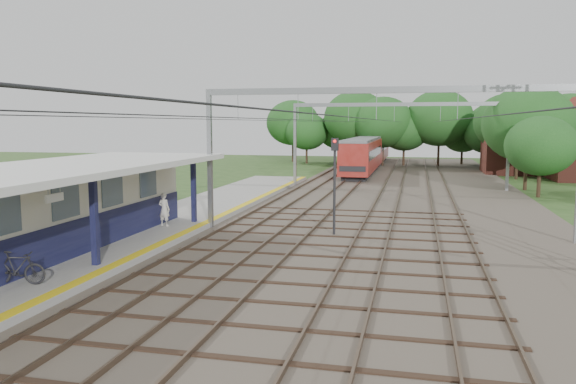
% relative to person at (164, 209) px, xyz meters
% --- Properties ---
extents(ground, '(160.00, 160.00, 0.00)m').
position_rel_person_xyz_m(ground, '(6.84, -13.53, -1.17)').
color(ground, '#2D4C1E').
rests_on(ground, ground).
extents(ballast_bed, '(18.00, 90.00, 0.10)m').
position_rel_person_xyz_m(ballast_bed, '(10.84, 16.47, -1.12)').
color(ballast_bed, '#473D33').
rests_on(ballast_bed, ground).
extents(platform, '(5.00, 52.00, 0.35)m').
position_rel_person_xyz_m(platform, '(-0.66, 0.47, -0.99)').
color(platform, gray).
rests_on(platform, ground).
extents(yellow_stripe, '(0.45, 52.00, 0.01)m').
position_rel_person_xyz_m(yellow_stripe, '(1.59, 0.47, -0.81)').
color(yellow_stripe, yellow).
rests_on(yellow_stripe, platform).
extents(station_building, '(3.41, 18.00, 3.40)m').
position_rel_person_xyz_m(station_building, '(-2.04, -6.53, 0.88)').
color(station_building, beige).
rests_on(station_building, platform).
extents(canopy, '(6.40, 20.00, 3.44)m').
position_rel_person_xyz_m(canopy, '(-0.93, -7.53, 2.47)').
color(canopy, '#121439').
rests_on(canopy, platform).
extents(rail_tracks, '(11.80, 88.00, 0.15)m').
position_rel_person_xyz_m(rail_tracks, '(8.34, 16.47, -0.99)').
color(rail_tracks, brown).
rests_on(rail_tracks, ballast_bed).
extents(catenary_system, '(17.22, 88.00, 7.00)m').
position_rel_person_xyz_m(catenary_system, '(10.23, 11.75, 4.34)').
color(catenary_system, gray).
rests_on(catenary_system, ground).
extents(tree_band, '(31.72, 30.88, 8.82)m').
position_rel_person_xyz_m(tree_band, '(10.68, 43.59, 3.75)').
color(tree_band, '#382619').
rests_on(tree_band, ground).
extents(house_far, '(8.00, 6.12, 8.66)m').
position_rel_person_xyz_m(house_far, '(22.84, 38.47, 2.07)').
color(house_far, brown).
rests_on(house_far, ground).
extents(person, '(0.66, 0.49, 1.64)m').
position_rel_person_xyz_m(person, '(0.00, 0.00, 0.00)').
color(person, beige).
rests_on(person, platform).
extents(bicycle, '(1.83, 0.83, 1.06)m').
position_rel_person_xyz_m(bicycle, '(-0.04, -10.30, -0.29)').
color(bicycle, black).
rests_on(bicycle, platform).
extents(train, '(2.82, 35.09, 3.71)m').
position_rel_person_xyz_m(train, '(6.34, 42.44, 0.90)').
color(train, black).
rests_on(train, ballast_bed).
extents(signal_post, '(0.33, 0.28, 4.65)m').
position_rel_person_xyz_m(signal_post, '(8.19, 1.03, 1.83)').
color(signal_post, black).
rests_on(signal_post, ground).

